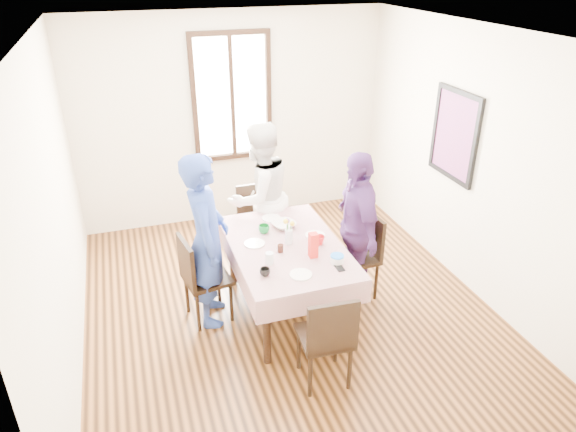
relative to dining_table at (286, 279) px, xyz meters
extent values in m
plane|color=black|center=(0.02, 0.07, -0.38)|extent=(4.50, 4.50, 0.00)
plane|color=beige|center=(0.02, 2.32, 0.98)|extent=(4.00, 0.00, 4.00)
plane|color=beige|center=(2.02, 0.07, 0.98)|extent=(0.00, 4.50, 4.50)
cube|color=black|center=(0.02, 2.30, 1.27)|extent=(1.02, 0.06, 1.62)
cube|color=white|center=(0.02, 2.31, 1.27)|extent=(0.90, 0.02, 1.50)
cube|color=red|center=(2.00, 0.37, 1.18)|extent=(0.04, 0.76, 0.96)
cube|color=black|center=(0.00, 0.00, 0.00)|extent=(0.92, 1.48, 0.75)
cube|color=#52000F|center=(0.00, 0.00, 0.38)|extent=(1.04, 1.60, 0.01)
cube|color=black|center=(-0.77, 0.14, 0.08)|extent=(0.48, 0.48, 0.91)
cube|color=black|center=(0.77, 0.05, 0.08)|extent=(0.44, 0.44, 0.91)
cube|color=black|center=(0.00, 1.02, 0.08)|extent=(0.43, 0.43, 0.91)
cube|color=black|center=(0.00, -1.02, 0.08)|extent=(0.44, 0.44, 0.91)
imported|color=#273E90|center=(-0.75, 0.14, 0.49)|extent=(0.52, 0.70, 1.73)
imported|color=white|center=(0.00, 1.00, 0.47)|extent=(1.02, 0.93, 1.70)
imported|color=#542D6C|center=(0.75, 0.05, 0.43)|extent=(0.49, 0.98, 1.61)
imported|color=black|center=(-0.34, -0.45, 0.42)|extent=(0.11, 0.11, 0.07)
imported|color=red|center=(0.31, -0.09, 0.43)|extent=(0.13, 0.13, 0.09)
imported|color=#0C7226|center=(-0.14, 0.30, 0.43)|extent=(0.15, 0.15, 0.09)
imported|color=white|center=(0.09, 0.35, 0.42)|extent=(0.29, 0.29, 0.06)
cube|color=red|center=(0.17, -0.28, 0.51)|extent=(0.08, 0.08, 0.24)
cylinder|color=white|center=(0.34, -0.44, 0.42)|extent=(0.13, 0.13, 0.06)
cylinder|color=black|center=(-0.09, -0.11, 0.43)|extent=(0.06, 0.06, 0.08)
cylinder|color=silver|center=(-0.25, -0.27, 0.44)|extent=(0.08, 0.08, 0.11)
cube|color=black|center=(0.32, -0.53, 0.39)|extent=(0.07, 0.13, 0.01)
cylinder|color=silver|center=(0.03, 0.03, 0.46)|extent=(0.07, 0.07, 0.15)
cylinder|color=white|center=(-0.29, 0.11, 0.39)|extent=(0.20, 0.20, 0.01)
cylinder|color=white|center=(0.33, 0.09, 0.39)|extent=(0.20, 0.20, 0.01)
cylinder|color=white|center=(0.02, 0.58, 0.39)|extent=(0.20, 0.20, 0.01)
cylinder|color=white|center=(-0.04, -0.54, 0.39)|extent=(0.20, 0.20, 0.01)
cylinder|color=blue|center=(0.34, -0.44, 0.46)|extent=(0.12, 0.12, 0.01)
camera|label=1|loc=(-1.34, -4.16, 2.91)|focal=32.63mm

